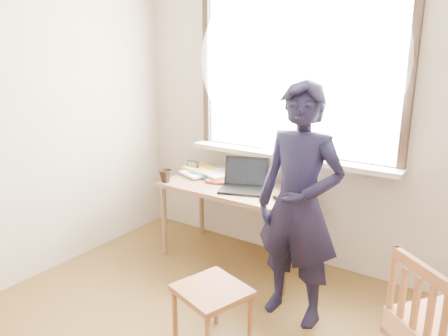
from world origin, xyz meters
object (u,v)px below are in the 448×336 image
Objects in this scene: desk at (237,194)px; side_chair at (438,336)px; mug_white at (243,173)px; mug_dark at (166,176)px; work_chair at (212,297)px; person at (299,206)px; laptop at (244,182)px.

desk is 1.46× the size of side_chair.
mug_dark is at bearing -135.52° from mug_white.
work_chair is at bearing -64.69° from desk.
mug_dark is at bearing 173.29° from person.
person is at bearing -31.80° from laptop.
mug_white is 0.68m from mug_dark.
work_chair is (1.07, -0.80, -0.39)m from mug_dark.
laptop is 0.81m from person.
person is (0.77, -0.45, 0.20)m from desk.
work_chair is at bearing -68.30° from laptop.
mug_dark is 2.38m from side_chair.
person is at bearing 65.04° from work_chair.
desk is 1.92m from side_chair.
desk is 0.92m from person.
mug_white is at bearing 124.81° from laptop.
side_chair is (1.22, 0.20, 0.12)m from work_chair.
laptop is 0.27× the size of person.
side_chair is (1.71, -0.85, -0.15)m from desk.
work_chair is (0.41, -1.02, -0.40)m from laptop.
mug_white is at bearing 143.57° from person.
mug_dark is at bearing 143.27° from work_chair.
side_chair is at bearing -26.34° from desk.
laptop reaches higher than mug_white.
laptop is at bearing 111.70° from work_chair.
work_chair is (0.59, -1.28, -0.38)m from mug_white.
laptop is at bearing 150.10° from person.
mug_white is 0.07× the size of person.
person is (1.35, -0.20, 0.08)m from mug_dark.
person is (0.68, -0.42, 0.07)m from laptop.
side_chair is (1.80, -1.08, -0.27)m from mug_white.
mug_dark is (-0.67, -0.22, -0.01)m from laptop.
mug_white is 0.23× the size of work_chair.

